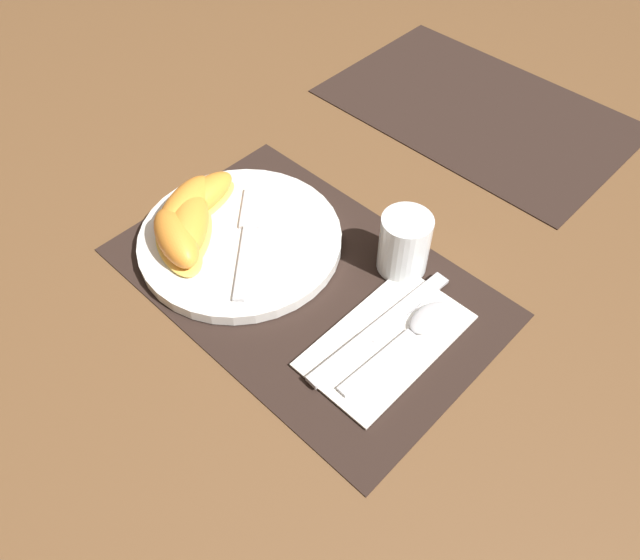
{
  "coord_description": "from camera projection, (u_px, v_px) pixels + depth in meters",
  "views": [
    {
      "loc": [
        0.37,
        -0.35,
        0.61
      ],
      "look_at": [
        0.03,
        0.0,
        0.02
      ],
      "focal_mm": 35.0,
      "sensor_mm": 36.0,
      "label": 1
    }
  ],
  "objects": [
    {
      "name": "placemat_far",
      "position": [
        477.0,
        109.0,
        1.03
      ],
      "size": [
        0.48,
        0.31,
        0.0
      ],
      "color": "black",
      "rests_on": "ground_plane"
    },
    {
      "name": "napkin",
      "position": [
        388.0,
        339.0,
        0.73
      ],
      "size": [
        0.12,
        0.21,
        0.0
      ],
      "color": "white",
      "rests_on": "placemat"
    },
    {
      "name": "citrus_wedge_1",
      "position": [
        185.0,
        209.0,
        0.82
      ],
      "size": [
        0.1,
        0.14,
        0.04
      ],
      "color": "#F7C656",
      "rests_on": "plate"
    },
    {
      "name": "ground_plane",
      "position": [
        305.0,
        282.0,
        0.79
      ],
      "size": [
        3.0,
        3.0,
        0.0
      ],
      "primitive_type": "plane",
      "color": "brown"
    },
    {
      "name": "citrus_wedge_3",
      "position": [
        177.0,
        240.0,
        0.79
      ],
      "size": [
        0.12,
        0.08,
        0.05
      ],
      "color": "#F7C656",
      "rests_on": "plate"
    },
    {
      "name": "citrus_wedge_0",
      "position": [
        199.0,
        199.0,
        0.84
      ],
      "size": [
        0.06,
        0.13,
        0.04
      ],
      "color": "#F7C656",
      "rests_on": "plate"
    },
    {
      "name": "plate",
      "position": [
        240.0,
        240.0,
        0.82
      ],
      "size": [
        0.27,
        0.27,
        0.02
      ],
      "color": "white",
      "rests_on": "placemat"
    },
    {
      "name": "spoon",
      "position": [
        416.0,
        329.0,
        0.73
      ],
      "size": [
        0.04,
        0.18,
        0.01
      ],
      "color": "#BCBCC1",
      "rests_on": "napkin"
    },
    {
      "name": "knife",
      "position": [
        378.0,
        330.0,
        0.73
      ],
      "size": [
        0.03,
        0.23,
        0.01
      ],
      "color": "#BCBCC1",
      "rests_on": "napkin"
    },
    {
      "name": "fork",
      "position": [
        248.0,
        232.0,
        0.82
      ],
      "size": [
        0.15,
        0.16,
        0.0
      ],
      "color": "#BCBCC1",
      "rests_on": "plate"
    },
    {
      "name": "juice_glass",
      "position": [
        404.0,
        247.0,
        0.78
      ],
      "size": [
        0.06,
        0.06,
        0.08
      ],
      "color": "silver",
      "rests_on": "placemat"
    },
    {
      "name": "citrus_wedge_2",
      "position": [
        188.0,
        228.0,
        0.8
      ],
      "size": [
        0.13,
        0.13,
        0.04
      ],
      "color": "#F7C656",
      "rests_on": "plate"
    },
    {
      "name": "placemat",
      "position": [
        305.0,
        281.0,
        0.79
      ],
      "size": [
        0.48,
        0.31,
        0.0
      ],
      "color": "black",
      "rests_on": "ground_plane"
    }
  ]
}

